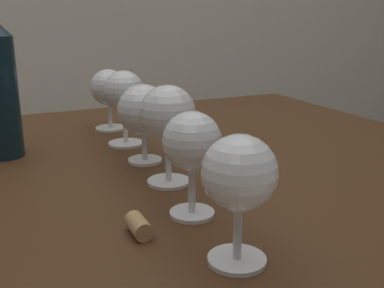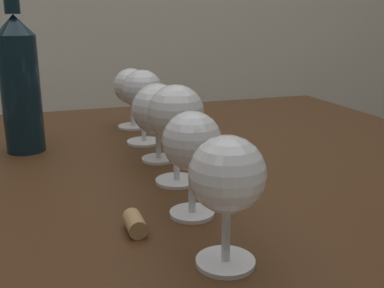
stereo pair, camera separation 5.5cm
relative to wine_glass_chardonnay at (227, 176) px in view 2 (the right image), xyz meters
name	(u,v)px [view 2 (the right image)]	position (x,y,z in m)	size (l,w,h in m)	color
dining_table	(172,207)	(0.04, 0.36, -0.19)	(1.14, 0.95, 0.73)	#472B16
wine_glass_chardonnay	(227,176)	(0.00, 0.00, 0.00)	(0.08, 0.08, 0.13)	white
wine_glass_white	(192,144)	(0.01, 0.12, 0.00)	(0.07, 0.07, 0.13)	white
wine_glass_port	(176,116)	(0.02, 0.24, 0.01)	(0.08, 0.08, 0.15)	white
wine_glass_amber	(158,110)	(0.02, 0.35, -0.01)	(0.09, 0.09, 0.13)	white
wine_glass_merlot	(143,93)	(0.02, 0.46, 0.00)	(0.08, 0.08, 0.14)	white
wine_glass_pinot	(132,88)	(0.03, 0.60, -0.01)	(0.08, 0.08, 0.13)	white
wine_bottle	(20,80)	(-0.19, 0.48, 0.04)	(0.07, 0.07, 0.34)	#0F232D
cork	(135,223)	(-0.07, 0.10, -0.08)	(0.02, 0.02, 0.04)	tan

